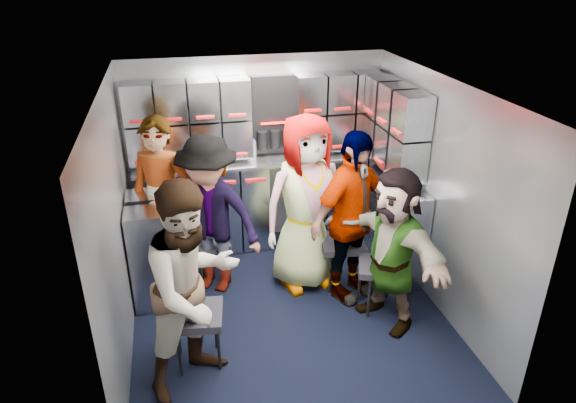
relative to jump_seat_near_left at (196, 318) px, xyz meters
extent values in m
plane|color=black|center=(0.85, 0.49, -0.44)|extent=(3.00, 3.00, 0.00)
cube|color=#999FA7|center=(0.85, 1.99, 0.61)|extent=(2.80, 0.04, 2.10)
cube|color=#999FA7|center=(-0.55, 0.49, 0.61)|extent=(0.04, 3.00, 2.10)
cube|color=#999FA7|center=(2.25, 0.49, 0.61)|extent=(0.04, 3.00, 2.10)
cube|color=silver|center=(0.85, 0.49, 1.66)|extent=(2.80, 3.00, 0.02)
cube|color=#959AA4|center=(0.85, 1.78, 0.06)|extent=(2.68, 0.38, 0.99)
cube|color=#959AA4|center=(-0.34, 1.05, 0.06)|extent=(0.38, 0.76, 0.99)
cube|color=#B1B3B8|center=(0.85, 1.78, 0.58)|extent=(2.68, 0.42, 0.03)
cube|color=#959AA4|center=(0.85, 1.84, 1.05)|extent=(2.68, 0.28, 0.82)
cube|color=#959AA4|center=(2.10, 1.19, 1.05)|extent=(0.28, 1.00, 0.82)
cube|color=#959AA4|center=(2.10, 1.09, 0.06)|extent=(0.28, 1.20, 1.00)
cube|color=#AC0C0F|center=(0.85, 1.58, 0.44)|extent=(2.60, 0.02, 0.03)
cube|color=black|center=(0.00, 0.00, 0.02)|extent=(0.47, 0.45, 0.07)
cylinder|color=black|center=(-0.15, -0.13, -0.22)|extent=(0.03, 0.03, 0.44)
cylinder|color=black|center=(0.15, -0.13, -0.22)|extent=(0.03, 0.03, 0.44)
cylinder|color=black|center=(-0.15, 0.13, -0.22)|extent=(0.03, 0.03, 0.44)
cylinder|color=black|center=(0.15, 0.13, -0.22)|extent=(0.03, 0.03, 0.44)
cube|color=black|center=(0.23, 1.22, -0.06)|extent=(0.40, 0.39, 0.05)
cylinder|color=black|center=(0.10, 1.11, -0.26)|extent=(0.02, 0.02, 0.35)
cylinder|color=black|center=(0.35, 1.11, -0.26)|extent=(0.02, 0.02, 0.35)
cylinder|color=black|center=(0.10, 1.33, -0.26)|extent=(0.02, 0.02, 0.35)
cylinder|color=black|center=(0.35, 1.33, -0.26)|extent=(0.02, 0.02, 0.35)
cube|color=black|center=(1.13, 1.10, -0.04)|extent=(0.45, 0.44, 0.06)
cylinder|color=black|center=(1.00, 0.99, -0.25)|extent=(0.02, 0.02, 0.38)
cylinder|color=black|center=(1.26, 0.99, -0.25)|extent=(0.02, 0.02, 0.38)
cylinder|color=black|center=(1.00, 1.22, -0.25)|extent=(0.02, 0.02, 0.38)
cylinder|color=black|center=(1.26, 1.22, -0.25)|extent=(0.02, 0.02, 0.38)
cube|color=black|center=(1.48, 0.80, 0.03)|extent=(0.47, 0.45, 0.07)
cylinder|color=black|center=(1.32, 0.67, -0.22)|extent=(0.03, 0.03, 0.44)
cylinder|color=black|center=(1.63, 0.67, -0.22)|extent=(0.03, 0.03, 0.44)
cylinder|color=black|center=(1.32, 0.93, -0.22)|extent=(0.03, 0.03, 0.44)
cylinder|color=black|center=(1.63, 0.93, -0.22)|extent=(0.03, 0.03, 0.44)
cube|color=black|center=(1.70, 0.35, 0.00)|extent=(0.50, 0.49, 0.06)
cylinder|color=black|center=(1.55, 0.23, -0.23)|extent=(0.03, 0.03, 0.42)
cylinder|color=black|center=(1.84, 0.23, -0.23)|extent=(0.03, 0.03, 0.42)
cylinder|color=black|center=(1.55, 0.48, -0.23)|extent=(0.03, 0.03, 0.42)
cylinder|color=black|center=(1.84, 0.48, -0.23)|extent=(0.03, 0.03, 0.42)
imported|color=black|center=(-0.20, 1.26, 0.42)|extent=(0.74, 0.64, 1.72)
imported|color=black|center=(0.00, -0.18, 0.41)|extent=(1.04, 0.99, 1.68)
imported|color=black|center=(0.23, 1.04, 0.36)|extent=(1.18, 1.03, 1.59)
imported|color=black|center=(1.13, 0.92, 0.44)|extent=(0.95, 0.71, 1.76)
imported|color=black|center=(1.48, 0.62, 0.40)|extent=(1.05, 0.84, 1.67)
imported|color=black|center=(1.70, 0.17, 0.30)|extent=(0.95, 1.43, 1.48)
cylinder|color=white|center=(0.77, 1.73, 0.71)|extent=(0.06, 0.06, 0.23)
cylinder|color=white|center=(0.47, 1.73, 0.72)|extent=(0.06, 0.06, 0.26)
cylinder|color=white|center=(1.59, 1.73, 0.73)|extent=(0.06, 0.06, 0.27)
cylinder|color=beige|center=(0.38, 1.72, 0.64)|extent=(0.08, 0.08, 0.10)
cylinder|color=beige|center=(2.10, 1.72, 0.64)|extent=(0.09, 0.09, 0.10)
camera|label=1|loc=(-0.02, -3.32, 2.57)|focal=32.00mm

